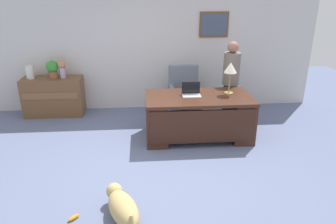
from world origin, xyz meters
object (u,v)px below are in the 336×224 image
(desk_lamp, at_px, (230,70))
(vase_with_flowers, at_px, (62,67))
(credenza, at_px, (54,97))
(person_standing, at_px, (231,81))
(vase_empty, at_px, (30,72))
(dog_toy_bone, at_px, (74,218))
(armchair, at_px, (184,95))
(dog_lying, at_px, (122,207))
(laptop, at_px, (191,92))
(potted_plant, at_px, (52,69))
(desk, at_px, (198,116))

(desk_lamp, xyz_separation_m, vase_with_flowers, (-3.14, 1.21, -0.19))
(credenza, xyz_separation_m, person_standing, (3.57, -0.60, 0.42))
(vase_empty, bearing_deg, dog_toy_bone, -67.37)
(dog_toy_bone, bearing_deg, vase_with_flowers, 102.80)
(armchair, height_order, desk_lamp, desk_lamp)
(armchair, distance_m, dog_lying, 3.29)
(desk_lamp, distance_m, vase_empty, 3.99)
(laptop, xyz_separation_m, potted_plant, (-2.66, 1.25, 0.17))
(dog_lying, bearing_deg, credenza, 114.93)
(person_standing, distance_m, potted_plant, 3.58)
(armchair, xyz_separation_m, potted_plant, (-2.65, 0.33, 0.52))
(dog_lying, relative_size, desk_lamp, 1.41)
(dog_lying, height_order, vase_empty, vase_empty)
(person_standing, bearing_deg, laptop, -143.41)
(person_standing, relative_size, dog_lying, 2.00)
(desk_lamp, bearing_deg, armchair, 127.78)
(dog_toy_bone, bearing_deg, dog_lying, -1.60)
(desk, distance_m, vase_with_flowers, 2.97)
(vase_empty, xyz_separation_m, potted_plant, (0.45, 0.00, 0.07))
(credenza, height_order, vase_with_flowers, vase_with_flowers)
(dog_lying, bearing_deg, armchair, 70.21)
(laptop, distance_m, desk_lamp, 0.78)
(laptop, xyz_separation_m, vase_with_flowers, (-2.46, 1.25, 0.19))
(dog_toy_bone, bearing_deg, desk, 48.71)
(vase_empty, bearing_deg, dog_lying, -59.73)
(laptop, distance_m, vase_with_flowers, 2.77)
(laptop, xyz_separation_m, vase_empty, (-3.11, 1.25, 0.10))
(desk, relative_size, desk_lamp, 3.28)
(desk_lamp, xyz_separation_m, potted_plant, (-3.33, 1.21, -0.22))
(person_standing, height_order, dog_lying, person_standing)
(credenza, relative_size, desk_lamp, 2.13)
(armchair, relative_size, vase_empty, 3.99)
(desk, relative_size, person_standing, 1.16)
(person_standing, relative_size, desk_lamp, 2.82)
(credenza, xyz_separation_m, laptop, (2.70, -1.24, 0.43))
(credenza, xyz_separation_m, dog_lying, (1.59, -3.42, -0.24))
(person_standing, height_order, vase_empty, person_standing)
(desk, relative_size, dog_toy_bone, 12.28)
(dog_lying, relative_size, potted_plant, 2.21)
(credenza, relative_size, vase_empty, 4.58)
(vase_empty, height_order, dog_toy_bone, vase_empty)
(vase_with_flowers, distance_m, dog_toy_bone, 3.63)
(dog_toy_bone, bearing_deg, potted_plant, 105.83)
(desk, relative_size, credenza, 1.54)
(credenza, relative_size, dog_lying, 1.51)
(person_standing, height_order, dog_toy_bone, person_standing)
(credenza, relative_size, dog_toy_bone, 8.00)
(laptop, height_order, vase_empty, vase_empty)
(vase_empty, bearing_deg, potted_plant, 0.00)
(vase_with_flowers, height_order, vase_empty, vase_with_flowers)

